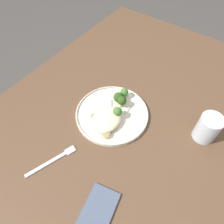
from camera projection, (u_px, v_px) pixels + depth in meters
The scene contains 22 objects.
ground at pixel (121, 176), 1.45m from camera, with size 6.00×6.00×0.00m, color #47423D.
wooden_dining_table at pixel (127, 122), 0.92m from camera, with size 1.40×1.00×0.74m.
dinner_plate at pixel (112, 114), 0.84m from camera, with size 0.29×0.29×0.02m.
noodle_bed at pixel (106, 119), 0.80m from camera, with size 0.13×0.10×0.04m.
seared_scallop_rear_pale at pixel (104, 118), 0.81m from camera, with size 0.04×0.04×0.02m.
seared_scallop_on_noodles at pixel (106, 135), 0.77m from camera, with size 0.03×0.03×0.01m.
seared_scallop_right_edge at pixel (113, 117), 0.81m from camera, with size 0.03×0.03×0.01m.
seared_scallop_front_small at pixel (112, 127), 0.78m from camera, with size 0.02×0.02×0.01m.
seared_scallop_center_golden at pixel (103, 114), 0.82m from camera, with size 0.02×0.02×0.02m.
seared_scallop_half_hidden at pixel (95, 117), 0.81m from camera, with size 0.03×0.03×0.01m.
seared_scallop_tiny_bay at pixel (101, 123), 0.80m from camera, with size 0.02×0.02×0.01m.
broccoli_floret_small_sprig at pixel (118, 97), 0.84m from camera, with size 0.04×0.04×0.05m.
broccoli_floret_center_pile at pixel (124, 93), 0.87m from camera, with size 0.03×0.03×0.05m.
broccoli_floret_beside_noodles at pixel (122, 101), 0.83m from camera, with size 0.04×0.04×0.05m.
broccoli_floret_front_edge at pixel (118, 112), 0.80m from camera, with size 0.04×0.04×0.06m.
onion_sliver_curled_piece at pixel (125, 99), 0.88m from camera, with size 0.05×0.01×0.00m, color silver.
onion_sliver_long_sliver at pixel (127, 109), 0.84m from camera, with size 0.06×0.01×0.00m, color silver.
onion_sliver_short_strip at pixel (111, 105), 0.86m from camera, with size 0.05×0.01×0.00m, color silver.
onion_sliver_pale_crescent at pixel (120, 111), 0.84m from camera, with size 0.04×0.01×0.00m, color silver.
water_glass at pixel (207, 129), 0.75m from camera, with size 0.08×0.08×0.11m.
dinner_fork at pixel (53, 160), 0.72m from camera, with size 0.18×0.08×0.00m.
folded_napkin at pixel (98, 212), 0.63m from camera, with size 0.15×0.09×0.01m, color #4C566B.
Camera 1 is at (-0.46, -0.24, 1.42)m, focal length 33.60 mm.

